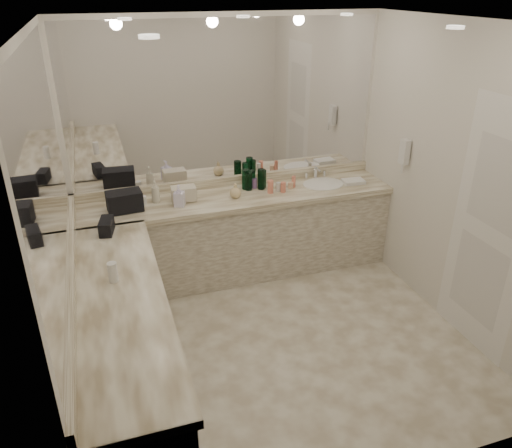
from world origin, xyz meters
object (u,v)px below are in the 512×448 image
object	(u,v)px
sink	(323,185)
black_toiletry_bag	(125,202)
cream_cosmetic_case	(184,194)
soap_bottle_b	(179,196)
wall_phone	(405,152)
hand_towel	(353,182)
soap_bottle_c	(235,191)
soap_bottle_a	(155,192)

from	to	relation	value
sink	black_toiletry_bag	size ratio (longest dim) A/B	1.37
cream_cosmetic_case	soap_bottle_b	xyz separation A→B (m)	(-0.06, -0.12, 0.04)
wall_phone	soap_bottle_b	distance (m)	2.23
hand_towel	soap_bottle_c	bearing A→B (deg)	179.20
soap_bottle_a	cream_cosmetic_case	bearing A→B (deg)	-10.73
soap_bottle_c	soap_bottle_b	bearing A→B (deg)	-176.71
soap_bottle_b	soap_bottle_c	size ratio (longest dim) A/B	1.43
soap_bottle_a	black_toiletry_bag	bearing A→B (deg)	-158.28
sink	wall_phone	distance (m)	0.91
sink	soap_bottle_b	size ratio (longest dim) A/B	2.06
cream_cosmetic_case	hand_towel	world-z (taller)	cream_cosmetic_case
soap_bottle_a	hand_towel	bearing A→B (deg)	-4.19
wall_phone	soap_bottle_b	xyz separation A→B (m)	(-2.16, 0.42, -0.34)
soap_bottle_a	soap_bottle_b	world-z (taller)	soap_bottle_a
wall_phone	soap_bottle_b	size ratio (longest dim) A/B	1.13
black_toiletry_bag	sink	bearing A→B (deg)	1.10
sink	cream_cosmetic_case	bearing A→B (deg)	178.79
soap_bottle_b	soap_bottle_c	bearing A→B (deg)	3.29
cream_cosmetic_case	soap_bottle_a	size ratio (longest dim) A/B	1.09
wall_phone	black_toiletry_bag	distance (m)	2.73
black_toiletry_bag	soap_bottle_a	xyz separation A→B (m)	(0.30, 0.12, 0.02)
black_toiletry_bag	cream_cosmetic_case	world-z (taller)	black_toiletry_bag
wall_phone	soap_bottle_b	bearing A→B (deg)	169.12
black_toiletry_bag	hand_towel	bearing A→B (deg)	-0.74
sink	wall_phone	size ratio (longest dim) A/B	1.83
wall_phone	soap_bottle_a	bearing A→B (deg)	166.16
cream_cosmetic_case	hand_towel	xyz separation A→B (m)	(1.81, -0.10, -0.05)
soap_bottle_b	wall_phone	bearing A→B (deg)	-10.88
wall_phone	hand_towel	world-z (taller)	wall_phone
wall_phone	black_toiletry_bag	bearing A→B (deg)	170.20
sink	soap_bottle_b	distance (m)	1.56
soap_bottle_c	hand_towel	bearing A→B (deg)	-0.80
wall_phone	soap_bottle_a	world-z (taller)	wall_phone
cream_cosmetic_case	sink	bearing A→B (deg)	1.80
cream_cosmetic_case	soap_bottle_c	distance (m)	0.51
sink	black_toiletry_bag	xyz separation A→B (m)	(-2.06, -0.04, 0.10)
wall_phone	cream_cosmetic_case	bearing A→B (deg)	165.77
soap_bottle_a	soap_bottle_b	distance (m)	0.26
soap_bottle_a	soap_bottle_c	world-z (taller)	soap_bottle_a
soap_bottle_b	soap_bottle_c	xyz separation A→B (m)	(0.57, 0.03, -0.03)
sink	soap_bottle_a	distance (m)	1.76
cream_cosmetic_case	soap_bottle_c	xyz separation A→B (m)	(0.50, -0.08, 0.01)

